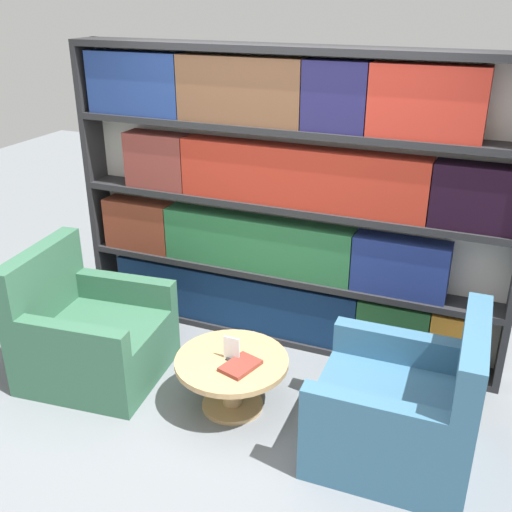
# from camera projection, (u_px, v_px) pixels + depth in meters

# --- Properties ---
(ground_plane) EXTENTS (14.00, 14.00, 0.00)m
(ground_plane) POSITION_uv_depth(u_px,v_px,m) (218.00, 424.00, 4.01)
(ground_plane) COLOR slate
(bookshelf) EXTENTS (3.44, 0.30, 2.31)m
(bookshelf) POSITION_uv_depth(u_px,v_px,m) (282.00, 207.00, 4.58)
(bookshelf) COLOR silver
(bookshelf) RESTS_ON ground_plane
(armchair_left) EXTENTS (1.03, 0.98, 0.97)m
(armchair_left) POSITION_uv_depth(u_px,v_px,m) (90.00, 336.00, 4.43)
(armchair_left) COLOR #336047
(armchair_left) RESTS_ON ground_plane
(armchair_right) EXTENTS (0.96, 0.90, 0.97)m
(armchair_right) POSITION_uv_depth(u_px,v_px,m) (401.00, 412.00, 3.63)
(armchair_right) COLOR #386684
(armchair_right) RESTS_ON ground_plane
(coffee_table) EXTENTS (0.77, 0.77, 0.39)m
(coffee_table) POSITION_uv_depth(u_px,v_px,m) (232.00, 373.00, 4.06)
(coffee_table) COLOR tan
(coffee_table) RESTS_ON ground_plane
(table_sign) EXTENTS (0.11, 0.06, 0.17)m
(table_sign) POSITION_uv_depth(u_px,v_px,m) (231.00, 350.00, 3.99)
(table_sign) COLOR black
(table_sign) RESTS_ON coffee_table
(stray_book) EXTENTS (0.24, 0.30, 0.03)m
(stray_book) POSITION_uv_depth(u_px,v_px,m) (240.00, 366.00, 3.92)
(stray_book) COLOR brown
(stray_book) RESTS_ON coffee_table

